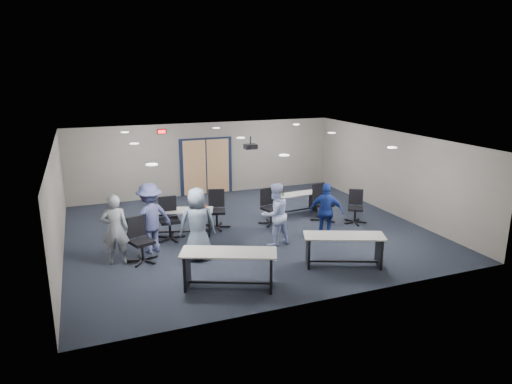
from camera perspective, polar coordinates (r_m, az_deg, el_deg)
name	(u,v)px	position (r m, az deg, el deg)	size (l,w,h in m)	color
floor	(247,231)	(13.43, -1.11, -4.86)	(10.00, 10.00, 0.00)	black
back_wall	(206,159)	(17.23, -6.30, 4.15)	(10.00, 0.04, 2.70)	gray
front_wall	(325,238)	(9.12, 8.67, -5.73)	(10.00, 0.04, 2.70)	gray
left_wall	(57,204)	(12.31, -23.57, -1.38)	(0.04, 9.00, 2.70)	gray
right_wall	(392,173)	(15.43, 16.60, 2.35)	(0.04, 9.00, 2.70)	gray
ceiling	(247,139)	(12.77, -1.17, 6.62)	(10.00, 9.00, 0.04)	white
double_door	(206,167)	(17.25, -6.24, 3.15)	(2.00, 0.07, 2.20)	black
exit_sign	(162,132)	(16.67, -11.71, 7.40)	(0.32, 0.07, 0.18)	black
ceiling_projector	(251,146)	(13.38, -0.68, 5.72)	(0.35, 0.32, 0.37)	black
ceiling_can_lights	(244,139)	(13.01, -1.55, 6.64)	(6.24, 5.74, 0.02)	white
table_front_left	(229,263)	(9.87, -3.41, -8.86)	(2.14, 1.43, 0.83)	#B2AFA8
table_front_right	(344,245)	(11.13, 10.92, -6.51)	(2.00, 1.31, 0.77)	#B2AFA8
table_back_left	(180,218)	(13.10, -9.42, -3.19)	(1.95, 1.15, 0.87)	#B2AFA8
table_back_right	(295,200)	(14.98, 4.87, -0.99)	(1.65, 0.67, 0.89)	#B2AFA8
chair_back_a	(169,219)	(12.80, -10.76, -3.34)	(0.74, 0.74, 1.18)	black
chair_back_b	(217,210)	(13.51, -4.95, -2.24)	(0.72, 0.72, 1.14)	black
chair_back_c	(271,207)	(13.83, 1.90, -1.90)	(0.68, 0.68, 1.08)	black
chair_back_d	(323,203)	(14.25, 8.43, -1.39)	(0.73, 0.73, 1.16)	black
chair_loose_left	(142,240)	(11.46, -14.10, -5.88)	(0.70, 0.70, 1.12)	black
chair_loose_right	(355,207)	(14.25, 12.33, -1.86)	(0.64, 0.64, 1.02)	black
person_gray	(115,230)	(11.43, -17.20, -4.51)	(0.63, 0.42, 1.74)	gray
person_plaid	(198,224)	(11.24, -7.32, -4.02)	(0.89, 0.58, 1.83)	slate
person_lightblue	(275,214)	(12.12, 2.40, -2.82)	(0.83, 0.64, 1.70)	#C0D1FF
person_navy	(326,212)	(12.66, 8.78, -2.45)	(0.94, 0.39, 1.60)	navy
person_back	(150,218)	(11.93, -13.10, -3.20)	(1.18, 0.68, 1.82)	#484D81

